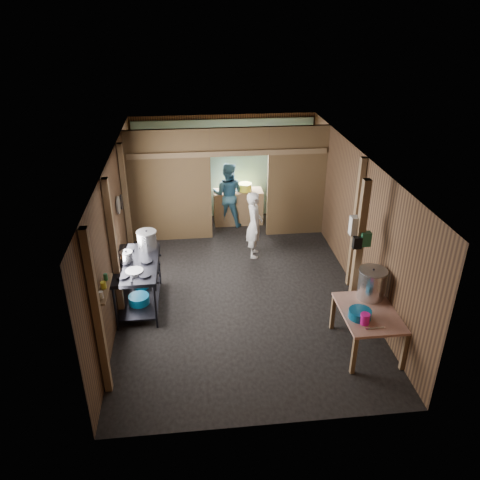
{
  "coord_description": "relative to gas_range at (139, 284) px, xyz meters",
  "views": [
    {
      "loc": [
        -0.85,
        -7.97,
        5.08
      ],
      "look_at": [
        0.0,
        -0.2,
        1.1
      ],
      "focal_mm": 35.6,
      "sensor_mm": 36.0,
      "label": 1
    }
  ],
  "objects": [
    {
      "name": "wall_front",
      "position": [
        1.88,
        -2.99,
        0.84
      ],
      "size": [
        4.5,
        0.0,
        2.6
      ],
      "primitive_type": "cube",
      "color": "brown",
      "rests_on": "ground"
    },
    {
      "name": "pink_bucket",
      "position": [
        3.52,
        -1.89,
        0.34
      ],
      "size": [
        0.16,
        0.16,
        0.17
      ],
      "primitive_type": "cylinder",
      "rotation": [
        0.0,
        0.0,
        0.14
      ],
      "color": "#E5169A",
      "rests_on": "prep_table"
    },
    {
      "name": "wash_basin",
      "position": [
        3.5,
        -1.73,
        0.32
      ],
      "size": [
        0.4,
        0.4,
        0.13
      ],
      "primitive_type": "cylinder",
      "rotation": [
        0.0,
        0.0,
        0.14
      ],
      "color": "#0B5683",
      "rests_on": "prep_table"
    },
    {
      "name": "partition_right",
      "position": [
        3.46,
        2.71,
        0.84
      ],
      "size": [
        1.35,
        0.1,
        2.6
      ],
      "primitive_type": "cube",
      "color": "brown",
      "rests_on": "floor"
    },
    {
      "name": "blue_tub_front",
      "position": [
        0.0,
        -0.19,
        -0.2
      ],
      "size": [
        0.37,
        0.37,
        0.15
      ],
      "primitive_type": "cylinder",
      "color": "#0B5683",
      "rests_on": "gas_range"
    },
    {
      "name": "frying_pan",
      "position": [
        0.0,
        -0.36,
        0.48
      ],
      "size": [
        0.37,
        0.56,
        0.07
      ],
      "primitive_type": null,
      "rotation": [
        0.0,
        0.0,
        0.12
      ],
      "color": "gray",
      "rests_on": "gas_range"
    },
    {
      "name": "blue_tub_back",
      "position": [
        0.0,
        0.36,
        -0.22
      ],
      "size": [
        0.3,
        0.3,
        0.12
      ],
      "primitive_type": "cylinder",
      "color": "#0B5683",
      "rests_on": "gas_range"
    },
    {
      "name": "yellow_tub",
      "position": [
        2.35,
        3.46,
        0.49
      ],
      "size": [
        0.33,
        0.33,
        0.18
      ],
      "primitive_type": "cylinder",
      "color": "yellow",
      "rests_on": "back_counter"
    },
    {
      "name": "wall_left",
      "position": [
        -0.37,
        0.51,
        0.84
      ],
      "size": [
        0.0,
        7.0,
        2.6
      ],
      "primitive_type": "cube",
      "color": "brown",
      "rests_on": "ground"
    },
    {
      "name": "bag_green",
      "position": [
        3.8,
        -0.85,
        1.14
      ],
      "size": [
        0.16,
        0.12,
        0.24
      ],
      "primitive_type": "cube",
      "color": "#22633E",
      "rests_on": "post_free"
    },
    {
      "name": "red_cup",
      "position": [
        1.92,
        3.46,
        0.46
      ],
      "size": [
        0.11,
        0.11,
        0.13
      ],
      "primitive_type": "cylinder",
      "color": "#AA2D1E",
      "rests_on": "back_counter"
    },
    {
      "name": "post_right",
      "position": [
        4.06,
        0.31,
        0.84
      ],
      "size": [
        0.1,
        0.12,
        2.6
      ],
      "primitive_type": "cube",
      "color": "brown",
      "rests_on": "floor"
    },
    {
      "name": "floor",
      "position": [
        1.88,
        0.51,
        -0.46
      ],
      "size": [
        4.5,
        7.0,
        0.0
      ],
      "primitive_type": "cube",
      "color": "black",
      "rests_on": "ground"
    },
    {
      "name": "jar_green",
      "position": [
        -0.27,
        -1.37,
        1.01
      ],
      "size": [
        0.06,
        0.06,
        0.1
      ],
      "primitive_type": "cylinder",
      "color": "#22633E",
      "rests_on": "wall_shelf"
    },
    {
      "name": "stove_pot_large",
      "position": [
        0.17,
        0.53,
        0.62
      ],
      "size": [
        0.47,
        0.47,
        0.37
      ],
      "primitive_type": null,
      "rotation": [
        0.0,
        0.0,
        -0.35
      ],
      "color": "silver",
      "rests_on": "gas_range"
    },
    {
      "name": "bag_white",
      "position": [
        3.68,
        -0.71,
        1.32
      ],
      "size": [
        0.22,
        0.15,
        0.32
      ],
      "primitive_type": "cube",
      "color": "silver",
      "rests_on": "post_free"
    },
    {
      "name": "partition_left",
      "position": [
        0.55,
        2.71,
        0.84
      ],
      "size": [
        1.85,
        0.1,
        2.6
      ],
      "primitive_type": "cube",
      "color": "brown",
      "rests_on": "floor"
    },
    {
      "name": "wall_clock",
      "position": [
        2.13,
        3.91,
        1.44
      ],
      "size": [
        0.2,
        0.03,
        0.2
      ],
      "primitive_type": "cylinder",
      "rotation": [
        1.57,
        0.0,
        0.0
      ],
      "color": "silver",
      "rests_on": "wall_back"
    },
    {
      "name": "partition_header",
      "position": [
        2.13,
        2.71,
        1.84
      ],
      "size": [
        1.3,
        0.1,
        0.6
      ],
      "primitive_type": "cube",
      "color": "brown",
      "rests_on": "wall_back"
    },
    {
      "name": "stove_pot_med",
      "position": [
        -0.17,
        0.08,
        0.54
      ],
      "size": [
        0.3,
        0.3,
        0.21
      ],
      "primitive_type": null,
      "rotation": [
        0.0,
        0.0,
        0.34
      ],
      "color": "silver",
      "rests_on": "gas_range"
    },
    {
      "name": "wall_back",
      "position": [
        1.88,
        4.01,
        0.84
      ],
      "size": [
        4.5,
        0.0,
        2.6
      ],
      "primitive_type": "cube",
      "color": "brown",
      "rests_on": "ground"
    },
    {
      "name": "post_left_b",
      "position": [
        -0.3,
        -0.29,
        0.84
      ],
      "size": [
        0.1,
        0.12,
        2.6
      ],
      "primitive_type": "cube",
      "color": "brown",
      "rests_on": "floor"
    },
    {
      "name": "post_left_a",
      "position": [
        -0.3,
        -2.09,
        0.84
      ],
      "size": [
        0.1,
        0.12,
        2.6
      ],
      "primitive_type": "cube",
      "color": "brown",
      "rests_on": "floor"
    },
    {
      "name": "post_free",
      "position": [
        3.73,
        -0.79,
        0.84
      ],
      "size": [
        0.12,
        0.12,
        2.6
      ],
      "primitive_type": "cube",
      "color": "brown",
      "rests_on": "floor"
    },
    {
      "name": "jar_yellow",
      "position": [
        -0.27,
        -1.59,
        1.01
      ],
      "size": [
        0.08,
        0.08,
        0.1
      ],
      "primitive_type": "cylinder",
      "color": "yellow",
      "rests_on": "wall_shelf"
    },
    {
      "name": "ceiling",
      "position": [
        1.88,
        0.51,
        2.14
      ],
      "size": [
        4.5,
        7.0,
        0.0
      ],
      "primitive_type": "cube",
      "color": "#3E3A35",
      "rests_on": "ground"
    },
    {
      "name": "post_left_c",
      "position": [
        -0.3,
        1.71,
        0.84
      ],
      "size": [
        0.1,
        0.12,
        2.6
      ],
      "primitive_type": "cube",
      "color": "brown",
      "rests_on": "floor"
    },
    {
      "name": "worker_back",
      "position": [
        1.92,
        3.38,
        0.34
      ],
      "size": [
        0.91,
        0.8,
        1.59
      ],
      "primitive_type": "imported",
      "rotation": [
        0.0,
        0.0,
        2.85
      ],
      "color": "#356781",
      "rests_on": "floor"
    },
    {
      "name": "turquoise_panel",
      "position": [
        1.88,
        3.95,
        0.79
      ],
      "size": [
        4.4,
        0.06,
        2.5
      ],
      "primitive_type": "cube",
      "color": "#73A29C",
      "rests_on": "wall_back"
    },
    {
      "name": "prep_table",
      "position": [
        3.71,
        -1.6,
        -0.1
      ],
      "size": [
        0.87,
        1.19,
        0.71
      ],
      "primitive_type": null,
      "color": "tan",
      "rests_on": "floor"
    },
    {
      "name": "gas_range",
      "position": [
        0.0,
        0.0,
        0.0
      ],
      "size": [
        0.79,
        1.54,
        0.91
      ],
      "primitive_type": null,
      "color": "black",
      "rests_on": "floor"
    },
    {
      "name": "stock_pot",
      "position": [
        3.86,
        -1.21,
        0.49
      ],
      "size": [
        0.54,
        0.54,
        0.53
      ],
      "primitive_type": null,
      "rotation": [
        0.0,
        0.0,
        -0.2
      ],
      "color": "silver",
      "rests_on": "prep_table"
    },
    {
      "name": "cook",
      "position": [
        2.34,
        1.7,
        0.28
      ],
      "size": [
        0.4,
        0.57,
        1.48
      ],
      "primitive_type": "imported",
      "rotation": [
        0.0,
        0.0,
        1.48
      ],
      "color": "silver",
      "rests_on": "floor"
    },
    {
      "name": "wall_shelf",
      "position": [
        -0.27,
        -1.59,
        0.94
      ],
      "size": [
        0.14,
        0.8,
        0.03
      ],
      "primitive_type": "cube",
      "color": "brown",
      "rests_on": "wall_left"
    },
    {
      "name": "knife",
      "position": [
        3.64,
        -2.02,
        0.26
      ],
      "size": [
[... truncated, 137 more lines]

